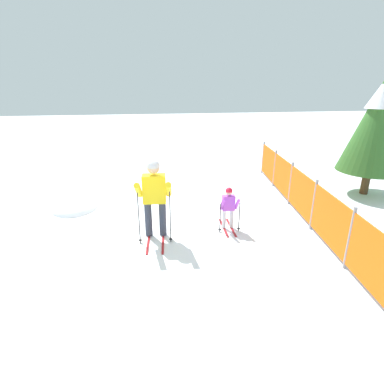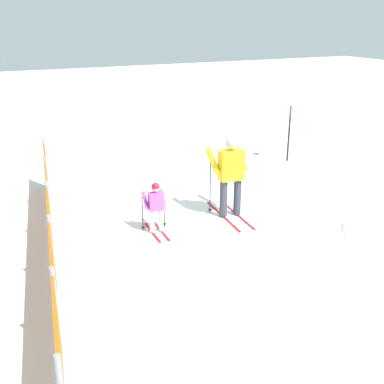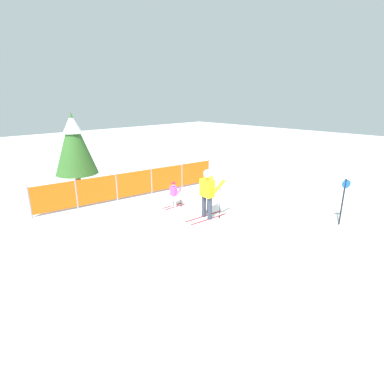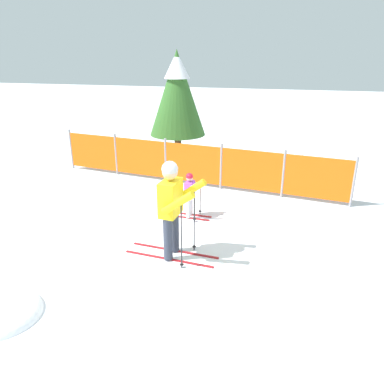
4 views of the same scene
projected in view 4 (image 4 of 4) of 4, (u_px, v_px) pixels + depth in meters
ground_plane at (158, 260)px, 6.44m from camera, size 60.00×60.00×0.00m
skier_adult at (172, 201)px, 6.22m from camera, size 1.65×0.77×1.73m
skier_child at (190, 192)px, 7.91m from camera, size 0.94×0.50×0.99m
safety_fence at (193, 163)px, 9.80m from camera, size 7.82×1.23×1.19m
conifer_far at (177, 92)px, 12.05m from camera, size 1.83×1.83×3.41m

